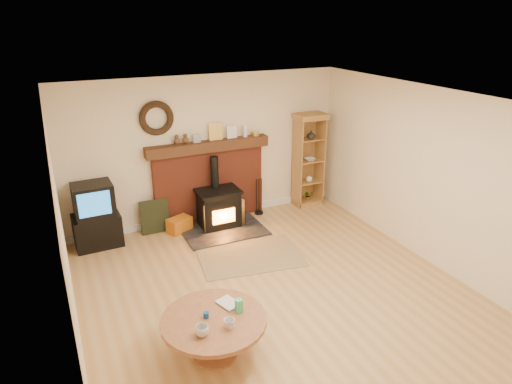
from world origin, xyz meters
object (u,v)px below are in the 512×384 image
coffee_table (214,326)px  curio_cabinet (308,160)px  wood_stove (219,210)px  tv_unit (96,217)px

coffee_table → curio_cabinet: bearing=46.6°
wood_stove → coffee_table: bearing=-111.5°
wood_stove → coffee_table: (-1.20, -3.03, 0.06)m
coffee_table → wood_stove: bearing=68.5°
wood_stove → tv_unit: wood_stove is taller
curio_cabinet → wood_stove: bearing=-171.7°
tv_unit → coffee_table: bearing=-75.6°
wood_stove → coffee_table: size_ratio=1.22×
tv_unit → wood_stove: bearing=-5.6°
wood_stove → curio_cabinet: 2.04m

